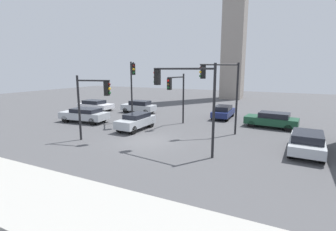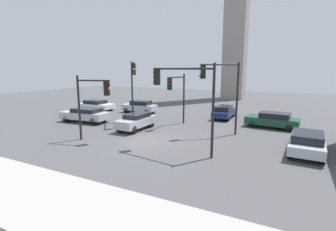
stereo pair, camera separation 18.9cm
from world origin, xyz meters
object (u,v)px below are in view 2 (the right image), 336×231
(traffic_light_0, at_px, (133,80))
(traffic_light_3, at_px, (221,84))
(car_0, at_px, (85,114))
(car_3, at_px, (140,106))
(traffic_light_1, at_px, (177,90))
(car_6, at_px, (224,112))
(traffic_light_2, at_px, (184,90))
(car_4, at_px, (96,105))
(car_2, at_px, (307,142))
(car_1, at_px, (273,120))
(car_5, at_px, (136,121))
(traffic_light_4, at_px, (93,96))

(traffic_light_0, relative_size, traffic_light_3, 1.04)
(car_0, height_order, car_3, car_3)
(traffic_light_1, distance_m, car_6, 6.87)
(traffic_light_1, relative_size, car_0, 0.97)
(traffic_light_2, relative_size, car_4, 1.23)
(traffic_light_2, relative_size, car_0, 1.12)
(car_6, bearing_deg, car_2, -141.29)
(traffic_light_2, relative_size, car_6, 1.31)
(car_1, relative_size, car_4, 1.02)
(car_4, distance_m, car_5, 12.29)
(car_3, bearing_deg, car_5, 119.09)
(traffic_light_3, relative_size, car_4, 1.27)
(traffic_light_0, bearing_deg, traffic_light_2, 13.99)
(traffic_light_1, relative_size, car_1, 1.04)
(car_4, xyz_separation_m, car_5, (10.47, -6.44, 0.07))
(traffic_light_1, xyz_separation_m, car_6, (3.03, 5.57, -2.65))
(traffic_light_3, height_order, car_2, traffic_light_3)
(traffic_light_4, bearing_deg, traffic_light_0, 84.06)
(traffic_light_1, relative_size, car_2, 1.04)
(car_5, bearing_deg, traffic_light_1, 140.17)
(car_5, relative_size, car_6, 0.96)
(traffic_light_1, distance_m, car_3, 8.60)
(traffic_light_4, bearing_deg, traffic_light_2, -8.80)
(traffic_light_4, xyz_separation_m, car_3, (-3.59, 11.53, -2.52))
(traffic_light_1, xyz_separation_m, car_2, (10.53, -3.44, -2.63))
(traffic_light_2, bearing_deg, traffic_light_0, -28.47)
(traffic_light_4, xyz_separation_m, car_2, (13.87, 3.70, -2.57))
(car_3, bearing_deg, car_0, 72.34)
(traffic_light_1, xyz_separation_m, car_3, (-6.93, 4.39, -2.58))
(traffic_light_2, height_order, traffic_light_4, traffic_light_2)
(traffic_light_0, bearing_deg, car_1, 68.74)
(traffic_light_2, height_order, car_5, traffic_light_2)
(car_6, bearing_deg, car_0, 123.17)
(traffic_light_3, xyz_separation_m, car_5, (-7.03, -1.36, -3.33))
(traffic_light_1, bearing_deg, car_3, -116.73)
(car_1, bearing_deg, car_2, 115.87)
(car_2, bearing_deg, car_6, 42.81)
(car_0, relative_size, car_6, 1.17)
(traffic_light_1, height_order, car_4, traffic_light_1)
(car_1, height_order, car_3, car_3)
(traffic_light_4, distance_m, car_5, 5.00)
(traffic_light_1, xyz_separation_m, car_5, (-2.55, -2.90, -2.60))
(car_0, bearing_deg, traffic_light_0, -166.11)
(car_2, height_order, car_3, car_3)
(traffic_light_0, distance_m, traffic_light_4, 6.35)
(car_1, distance_m, car_3, 15.03)
(traffic_light_4, height_order, car_6, traffic_light_4)
(traffic_light_3, bearing_deg, traffic_light_1, -56.26)
(traffic_light_3, xyz_separation_m, car_0, (-13.36, -0.99, -3.33))
(traffic_light_0, relative_size, traffic_light_1, 1.24)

